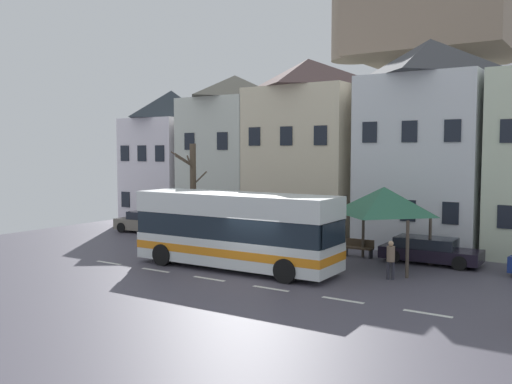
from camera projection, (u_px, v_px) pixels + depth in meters
The scene contains 14 objects.
ground_plane at pixel (254, 279), 23.09m from camera, with size 40.00×60.00×0.07m.
townhouse_00 at pixel (172, 157), 41.12m from camera, with size 5.00×6.22×9.70m.
townhouse_01 at pixel (235, 152), 38.16m from camera, with size 5.32×6.54×10.41m.
townhouse_02 at pixel (308, 148), 34.41m from camera, with size 6.60×5.35×10.91m.
townhouse_03 at pixel (428, 143), 31.02m from camera, with size 6.39×6.71×11.45m.
hilltop_castle at pixel (434, 121), 51.65m from camera, with size 33.67×33.67×23.97m.
transit_bus at pixel (236, 231), 24.83m from camera, with size 9.65×2.87×3.39m.
bus_shelter at pixel (384, 201), 25.19m from camera, with size 3.60×3.60×3.66m.
parked_car_00 at pixel (429, 251), 26.09m from camera, with size 4.55×1.89×1.22m.
parked_car_02 at pixel (147, 222), 36.11m from camera, with size 4.10×2.29×1.35m.
pedestrian_00 at pixel (391, 257), 22.78m from camera, with size 0.33×0.33×1.60m.
pedestrian_01 at pixel (336, 250), 24.80m from camera, with size 0.32×0.35×1.55m.
public_bench at pixel (359, 247), 27.72m from camera, with size 1.49×0.48×0.87m.
bare_tree_00 at pixel (193, 194), 30.03m from camera, with size 1.91×1.12×5.67m.
Camera 1 is at (12.51, -19.01, 5.29)m, focal length 39.00 mm.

